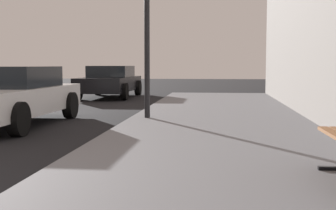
% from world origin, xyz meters
% --- Properties ---
extents(car_white, '(2.05, 4.57, 1.27)m').
position_xyz_m(car_white, '(-0.59, 6.29, 0.65)').
color(car_white, white).
rests_on(car_white, ground_plane).
extents(car_black, '(2.00, 4.52, 1.27)m').
position_xyz_m(car_black, '(-0.43, 15.03, 0.65)').
color(car_black, black).
rests_on(car_black, ground_plane).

